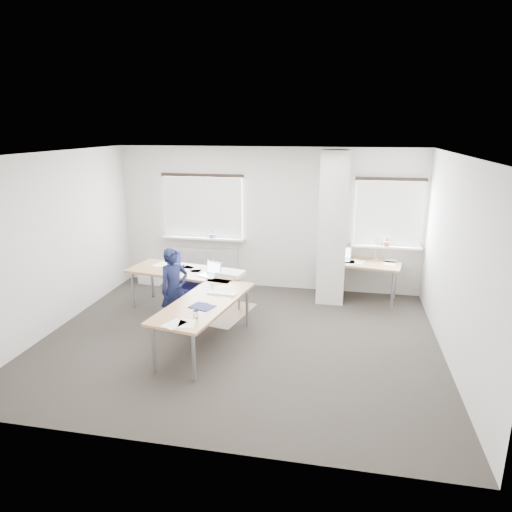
% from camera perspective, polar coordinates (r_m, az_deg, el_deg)
% --- Properties ---
extents(ground, '(6.00, 6.00, 0.00)m').
position_cam_1_polar(ground, '(7.15, -2.11, -10.39)').
color(ground, black).
rests_on(ground, ground).
extents(room_shell, '(6.04, 5.04, 2.82)m').
position_cam_1_polar(room_shell, '(6.96, 0.06, 4.15)').
color(room_shell, beige).
rests_on(room_shell, ground).
extents(floor_mat, '(1.65, 1.48, 0.01)m').
position_cam_1_polar(floor_mat, '(8.26, -6.12, -6.72)').
color(floor_mat, '#8F714E').
rests_on(floor_mat, ground).
extents(white_crate, '(0.51, 0.39, 0.28)m').
position_cam_1_polar(white_crate, '(9.81, -12.88, -2.47)').
color(white_crate, white).
rests_on(white_crate, ground).
extents(desk_main, '(2.40, 2.98, 0.96)m').
position_cam_1_polar(desk_main, '(7.38, -7.43, -3.81)').
color(desk_main, '#8D5B3D').
rests_on(desk_main, ground).
extents(desk_side, '(1.50, 0.93, 1.22)m').
position_cam_1_polar(desk_side, '(8.76, 13.09, -0.98)').
color(desk_side, '#8D5B3D').
rests_on(desk_side, ground).
extents(task_chair, '(0.57, 0.57, 1.06)m').
position_cam_1_polar(task_chair, '(8.10, -8.79, -5.06)').
color(task_chair, navy).
rests_on(task_chair, ground).
extents(person, '(0.56, 0.58, 1.34)m').
position_cam_1_polar(person, '(7.38, -10.18, -4.12)').
color(person, black).
rests_on(person, ground).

